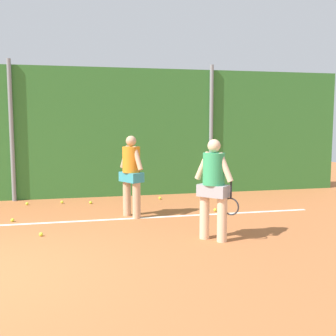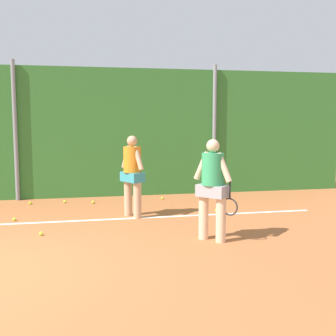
{
  "view_description": "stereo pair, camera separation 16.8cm",
  "coord_description": "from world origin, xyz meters",
  "px_view_note": "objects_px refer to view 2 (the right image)",
  "views": [
    {
      "loc": [
        1.41,
        -5.39,
        1.92
      ],
      "look_at": [
        3.05,
        1.81,
        1.08
      ],
      "focal_mm": 44.71,
      "sensor_mm": 36.0,
      "label": 1
    },
    {
      "loc": [
        1.58,
        -5.43,
        1.92
      ],
      "look_at": [
        3.05,
        1.81,
        1.08
      ],
      "focal_mm": 44.71,
      "sensor_mm": 36.0,
      "label": 2
    }
  ],
  "objects_px": {
    "player_foreground_near": "(213,184)",
    "tennis_ball_3": "(30,203)",
    "tennis_ball_9": "(65,202)",
    "tennis_ball_7": "(41,234)",
    "tennis_ball_5": "(93,202)",
    "player_midcourt": "(132,172)",
    "tennis_ball_0": "(14,219)",
    "tennis_ball_1": "(217,210)",
    "tennis_ball_4": "(162,198)"
  },
  "relations": [
    {
      "from": "player_midcourt",
      "to": "tennis_ball_9",
      "type": "relative_size",
      "value": 24.58
    },
    {
      "from": "tennis_ball_0",
      "to": "tennis_ball_5",
      "type": "height_order",
      "value": "same"
    },
    {
      "from": "tennis_ball_9",
      "to": "player_midcourt",
      "type": "bearing_deg",
      "value": -50.59
    },
    {
      "from": "player_foreground_near",
      "to": "tennis_ball_5",
      "type": "height_order",
      "value": "player_foreground_near"
    },
    {
      "from": "tennis_ball_0",
      "to": "tennis_ball_7",
      "type": "height_order",
      "value": "same"
    },
    {
      "from": "tennis_ball_4",
      "to": "tennis_ball_7",
      "type": "distance_m",
      "value": 3.8
    },
    {
      "from": "player_foreground_near",
      "to": "tennis_ball_4",
      "type": "bearing_deg",
      "value": 138.85
    },
    {
      "from": "player_foreground_near",
      "to": "tennis_ball_3",
      "type": "xyz_separation_m",
      "value": [
        -3.23,
        3.6,
        -0.88
      ]
    },
    {
      "from": "player_foreground_near",
      "to": "tennis_ball_1",
      "type": "distance_m",
      "value": 2.31
    },
    {
      "from": "player_foreground_near",
      "to": "tennis_ball_5",
      "type": "bearing_deg",
      "value": 164.57
    },
    {
      "from": "tennis_ball_3",
      "to": "tennis_ball_9",
      "type": "height_order",
      "value": "same"
    },
    {
      "from": "player_midcourt",
      "to": "tennis_ball_4",
      "type": "distance_m",
      "value": 2.12
    },
    {
      "from": "tennis_ball_1",
      "to": "tennis_ball_9",
      "type": "bearing_deg",
      "value": 153.31
    },
    {
      "from": "tennis_ball_0",
      "to": "tennis_ball_7",
      "type": "bearing_deg",
      "value": -62.67
    },
    {
      "from": "tennis_ball_0",
      "to": "tennis_ball_1",
      "type": "bearing_deg",
      "value": 0.08
    },
    {
      "from": "tennis_ball_1",
      "to": "tennis_ball_4",
      "type": "xyz_separation_m",
      "value": [
        -0.86,
        1.6,
        0.0
      ]
    },
    {
      "from": "tennis_ball_1",
      "to": "tennis_ball_7",
      "type": "distance_m",
      "value": 3.65
    },
    {
      "from": "player_foreground_near",
      "to": "player_midcourt",
      "type": "distance_m",
      "value": 2.19
    },
    {
      "from": "tennis_ball_1",
      "to": "tennis_ball_7",
      "type": "relative_size",
      "value": 1.0
    },
    {
      "from": "tennis_ball_4",
      "to": "tennis_ball_7",
      "type": "bearing_deg",
      "value": -133.15
    },
    {
      "from": "tennis_ball_1",
      "to": "tennis_ball_7",
      "type": "bearing_deg",
      "value": -161.3
    },
    {
      "from": "player_midcourt",
      "to": "tennis_ball_3",
      "type": "bearing_deg",
      "value": -157.56
    },
    {
      "from": "tennis_ball_0",
      "to": "tennis_ball_1",
      "type": "distance_m",
      "value": 4.06
    },
    {
      "from": "tennis_ball_7",
      "to": "tennis_ball_9",
      "type": "height_order",
      "value": "same"
    },
    {
      "from": "tennis_ball_5",
      "to": "tennis_ball_1",
      "type": "bearing_deg",
      "value": -29.11
    },
    {
      "from": "tennis_ball_3",
      "to": "tennis_ball_5",
      "type": "distance_m",
      "value": 1.43
    },
    {
      "from": "player_foreground_near",
      "to": "tennis_ball_3",
      "type": "bearing_deg",
      "value": 178.62
    },
    {
      "from": "player_midcourt",
      "to": "tennis_ball_5",
      "type": "distance_m",
      "value": 1.9
    },
    {
      "from": "player_foreground_near",
      "to": "tennis_ball_9",
      "type": "bearing_deg",
      "value": 170.94
    },
    {
      "from": "player_midcourt",
      "to": "tennis_ball_1",
      "type": "xyz_separation_m",
      "value": [
        1.79,
        0.1,
        -0.88
      ]
    },
    {
      "from": "tennis_ball_4",
      "to": "tennis_ball_1",
      "type": "bearing_deg",
      "value": -61.58
    },
    {
      "from": "tennis_ball_4",
      "to": "tennis_ball_9",
      "type": "bearing_deg",
      "value": 179.87
    },
    {
      "from": "tennis_ball_0",
      "to": "tennis_ball_3",
      "type": "relative_size",
      "value": 1.0
    },
    {
      "from": "player_midcourt",
      "to": "tennis_ball_1",
      "type": "distance_m",
      "value": 2.0
    },
    {
      "from": "tennis_ball_5",
      "to": "tennis_ball_9",
      "type": "xyz_separation_m",
      "value": [
        -0.65,
        0.19,
        0.0
      ]
    },
    {
      "from": "tennis_ball_0",
      "to": "tennis_ball_9",
      "type": "xyz_separation_m",
      "value": [
        0.88,
        1.61,
        0.0
      ]
    },
    {
      "from": "tennis_ball_9",
      "to": "tennis_ball_3",
      "type": "bearing_deg",
      "value": -179.03
    },
    {
      "from": "tennis_ball_1",
      "to": "player_foreground_near",
      "type": "bearing_deg",
      "value": -110.02
    },
    {
      "from": "player_foreground_near",
      "to": "tennis_ball_7",
      "type": "bearing_deg",
      "value": -150.35
    },
    {
      "from": "tennis_ball_9",
      "to": "tennis_ball_7",
      "type": "bearing_deg",
      "value": -95.62
    },
    {
      "from": "tennis_ball_0",
      "to": "tennis_ball_5",
      "type": "relative_size",
      "value": 1.0
    },
    {
      "from": "tennis_ball_9",
      "to": "tennis_ball_1",
      "type": "bearing_deg",
      "value": -26.69
    },
    {
      "from": "tennis_ball_1",
      "to": "tennis_ball_3",
      "type": "xyz_separation_m",
      "value": [
        -3.96,
        1.59,
        0.0
      ]
    },
    {
      "from": "player_foreground_near",
      "to": "tennis_ball_3",
      "type": "distance_m",
      "value": 4.92
    },
    {
      "from": "tennis_ball_7",
      "to": "tennis_ball_9",
      "type": "relative_size",
      "value": 1.0
    },
    {
      "from": "tennis_ball_0",
      "to": "tennis_ball_3",
      "type": "distance_m",
      "value": 1.6
    },
    {
      "from": "tennis_ball_1",
      "to": "tennis_ball_0",
      "type": "bearing_deg",
      "value": -179.92
    },
    {
      "from": "tennis_ball_3",
      "to": "tennis_ball_7",
      "type": "relative_size",
      "value": 1.0
    },
    {
      "from": "player_foreground_near",
      "to": "tennis_ball_1",
      "type": "relative_size",
      "value": 24.63
    },
    {
      "from": "tennis_ball_0",
      "to": "tennis_ball_9",
      "type": "bearing_deg",
      "value": 61.44
    }
  ]
}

